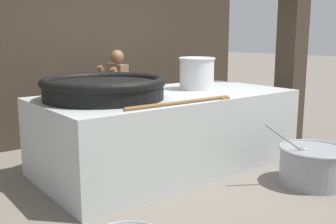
{
  "coord_description": "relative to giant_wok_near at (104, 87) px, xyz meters",
  "views": [
    {
      "loc": [
        -3.07,
        -3.94,
        1.68
      ],
      "look_at": [
        0.0,
        0.0,
        0.73
      ],
      "focal_mm": 42.0,
      "sensor_mm": 36.0,
      "label": 1
    }
  ],
  "objects": [
    {
      "name": "stirring_paddle",
      "position": [
        0.53,
        -0.83,
        -0.12
      ],
      "size": [
        1.4,
        0.11,
        0.04
      ],
      "rotation": [
        0.0,
        0.0,
        -0.03
      ],
      "color": "brown",
      "rests_on": "hearth_platform"
    },
    {
      "name": "ground_plane",
      "position": [
        0.87,
        -0.1,
        -1.11
      ],
      "size": [
        60.0,
        60.0,
        0.0
      ],
      "primitive_type": "plane",
      "color": "slate"
    },
    {
      "name": "support_pillar",
      "position": [
        3.3,
        -0.23,
        0.91
      ],
      "size": [
        0.36,
        0.36,
        4.03
      ],
      "primitive_type": "cube",
      "color": "#382D23",
      "rests_on": "ground_plane"
    },
    {
      "name": "hearth_platform",
      "position": [
        0.87,
        -0.1,
        -0.62
      ],
      "size": [
        3.28,
        1.66,
        0.97
      ],
      "color": "#B2B7B7",
      "rests_on": "ground_plane"
    },
    {
      "name": "giant_wok_near",
      "position": [
        0.0,
        0.0,
        0.0
      ],
      "size": [
        1.45,
        1.45,
        0.26
      ],
      "color": "black",
      "rests_on": "hearth_platform"
    },
    {
      "name": "stock_pot",
      "position": [
        1.44,
        -0.01,
        0.09
      ],
      "size": [
        0.51,
        0.51,
        0.44
      ],
      "color": "silver",
      "rests_on": "hearth_platform"
    },
    {
      "name": "prep_bowl_vegetables",
      "position": [
        1.79,
        -1.65,
        -0.87
      ],
      "size": [
        0.97,
        0.79,
        0.74
      ],
      "color": "gray",
      "rests_on": "ground_plane"
    },
    {
      "name": "back_wall",
      "position": [
        0.87,
        2.01,
        0.91
      ],
      "size": [
        6.41,
        0.24,
        4.03
      ],
      "primitive_type": "cube",
      "color": "#382D23",
      "rests_on": "ground_plane"
    },
    {
      "name": "cook",
      "position": [
        0.92,
        1.25,
        -0.3
      ],
      "size": [
        0.35,
        0.54,
        1.49
      ],
      "rotation": [
        0.0,
        0.0,
        3.11
      ],
      "color": "brown",
      "rests_on": "ground_plane"
    }
  ]
}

